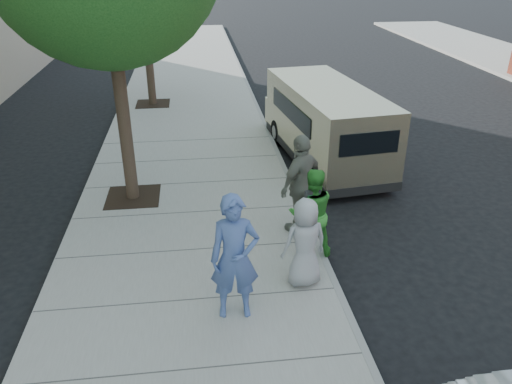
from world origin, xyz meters
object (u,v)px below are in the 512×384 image
(van, at_px, (325,122))
(person_gray_shirt, at_px, (305,243))
(person_green_shirt, at_px, (311,213))
(person_officer, at_px, (235,258))
(person_striped_polo, at_px, (301,184))
(parking_meter, at_px, (312,209))

(van, height_order, person_gray_shirt, van)
(van, bearing_deg, person_green_shirt, -113.78)
(person_officer, relative_size, person_striped_polo, 1.01)
(van, xyz_separation_m, person_green_shirt, (-1.44, -4.75, -0.09))
(person_gray_shirt, bearing_deg, person_striped_polo, -111.13)
(van, relative_size, person_gray_shirt, 3.64)
(person_green_shirt, bearing_deg, parking_meter, 76.95)
(person_officer, bearing_deg, van, 66.60)
(person_striped_polo, bearing_deg, person_officer, 16.69)
(person_green_shirt, bearing_deg, person_striped_polo, -92.68)
(parking_meter, bearing_deg, van, 59.39)
(parking_meter, relative_size, person_officer, 0.66)
(van, bearing_deg, person_officer, -122.17)
(person_gray_shirt, bearing_deg, person_officer, 16.70)
(person_officer, height_order, person_green_shirt, person_officer)
(van, distance_m, person_officer, 6.92)
(person_officer, relative_size, person_green_shirt, 1.19)
(person_gray_shirt, bearing_deg, van, -118.60)
(person_gray_shirt, distance_m, person_striped_polo, 1.82)
(person_officer, xyz_separation_m, person_green_shirt, (1.51, 1.51, -0.16))
(van, distance_m, person_green_shirt, 4.97)
(van, height_order, person_officer, person_officer)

